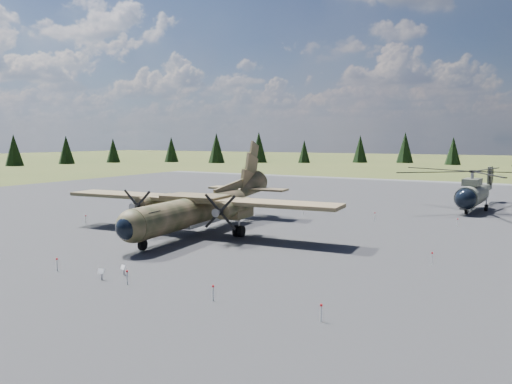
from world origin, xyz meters
The scene contains 8 objects.
ground centered at (0.00, 0.00, 0.00)m, with size 500.00×500.00×0.00m, color #4F5124.
apron centered at (0.00, 10.00, 0.00)m, with size 120.00×120.00×0.04m, color slate.
transport_plane centered at (-3.85, 1.94, 2.50)m, with size 26.43×23.95×8.70m.
helicopter_near centered at (15.95, 28.08, 3.42)m, with size 20.28×22.98×4.82m.
info_placard_left centered at (-0.06, -13.53, 0.46)m, with size 0.46×0.24×0.68m.
info_placard_right centered at (0.33, -12.10, 0.43)m, with size 0.44×0.26×0.64m.
barrier_fence centered at (-0.46, -0.08, 0.51)m, with size 33.12×29.62×0.85m.
treeline centered at (-7.00, 0.45, 4.86)m, with size 296.01×293.94×10.98m.
Camera 1 is at (22.30, -34.32, 8.40)m, focal length 35.00 mm.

